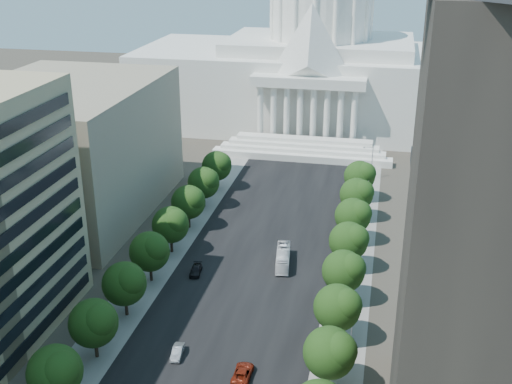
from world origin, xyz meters
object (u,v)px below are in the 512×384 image
Objects in this scene: car_dark_b at (196,270)px; car_silver at (178,352)px; car_red at (243,373)px; city_bus at (283,258)px.

car_silver is at bearing -86.10° from car_dark_b.
car_dark_b is (-15.86, 28.45, -0.08)m from car_red.
city_bus reaches higher than car_silver.
car_dark_b is at bearing 94.50° from car_silver.
city_bus is at bearing 65.16° from car_silver.
car_silver is 0.90× the size of car_dark_b.
city_bus is at bearing 17.73° from car_dark_b.
car_red reaches higher than car_silver.
car_red reaches higher than car_dark_b.
car_silver is 34.52m from city_bus.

